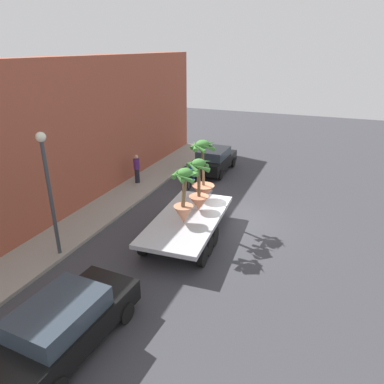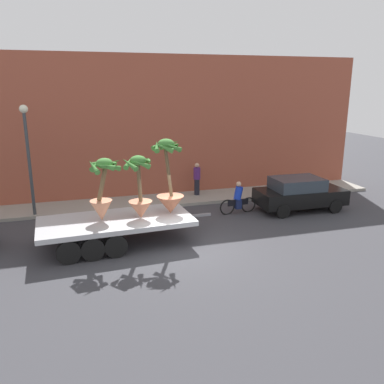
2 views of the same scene
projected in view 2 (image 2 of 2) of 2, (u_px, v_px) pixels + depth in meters
The scene contains 11 objects.
ground_plane at pixel (185, 248), 14.44m from camera, with size 60.00×60.00×0.00m, color #38383D.
sidewalk at pixel (153, 201), 20.07m from camera, with size 24.00×2.20×0.15m, color gray.
building_facade at pixel (145, 127), 20.72m from camera, with size 24.00×1.20×7.29m, color #9E4C38.
flatbed_trailer at pixel (110, 225), 14.61m from camera, with size 6.66×2.92×0.98m.
potted_palm_rear at pixel (103, 191), 14.21m from camera, with size 1.27×1.29×2.30m.
potted_palm_middle at pixel (169, 187), 14.99m from camera, with size 1.20×1.22×2.89m.
potted_palm_front at pixel (140, 193), 14.47m from camera, with size 1.17×1.15×2.36m.
cyclist at pixel (238, 199), 18.27m from camera, with size 1.84×0.37×1.54m.
parked_car at pixel (299, 193), 18.70m from camera, with size 4.18×1.99×1.58m.
pedestrian_near_gate at pixel (197, 178), 20.76m from camera, with size 0.36×0.36×1.71m.
street_lamp at pixel (28, 146), 16.99m from camera, with size 0.36×0.36×4.83m.
Camera 2 is at (-3.54, -12.93, 5.75)m, focal length 37.01 mm.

